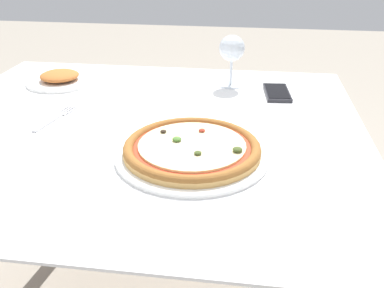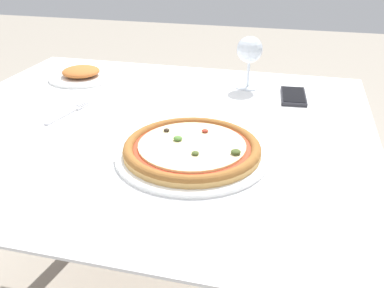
{
  "view_description": "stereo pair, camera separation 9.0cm",
  "coord_description": "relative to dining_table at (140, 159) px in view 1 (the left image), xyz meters",
  "views": [
    {
      "loc": [
        0.27,
        -0.94,
        1.19
      ],
      "look_at": [
        0.16,
        -0.15,
        0.78
      ],
      "focal_mm": 40.0,
      "sensor_mm": 36.0,
      "label": 1
    },
    {
      "loc": [
        0.36,
        -0.93,
        1.19
      ],
      "look_at": [
        0.16,
        -0.15,
        0.78
      ],
      "focal_mm": 40.0,
      "sensor_mm": 36.0,
      "label": 2
    }
  ],
  "objects": [
    {
      "name": "fork",
      "position": [
        -0.22,
        0.01,
        0.1
      ],
      "size": [
        0.05,
        0.17,
        0.0
      ],
      "color": "silver",
      "rests_on": "dining_table"
    },
    {
      "name": "cell_phone",
      "position": [
        0.35,
        0.27,
        0.1
      ],
      "size": [
        0.08,
        0.15,
        0.01
      ],
      "color": "#232328",
      "rests_on": "dining_table"
    },
    {
      "name": "wine_glass_far_left",
      "position": [
        0.21,
        0.33,
        0.21
      ],
      "size": [
        0.08,
        0.08,
        0.16
      ],
      "color": "silver",
      "rests_on": "dining_table"
    },
    {
      "name": "dining_table",
      "position": [
        0.0,
        0.0,
        0.0
      ],
      "size": [
        1.12,
        1.0,
        0.75
      ],
      "color": "brown",
      "rests_on": "ground_plane"
    },
    {
      "name": "pizza_plate",
      "position": [
        0.16,
        -0.15,
        0.11
      ],
      "size": [
        0.33,
        0.33,
        0.04
      ],
      "color": "white",
      "rests_on": "dining_table"
    },
    {
      "name": "side_plate",
      "position": [
        -0.32,
        0.28,
        0.11
      ],
      "size": [
        0.21,
        0.21,
        0.04
      ],
      "color": "white",
      "rests_on": "dining_table"
    }
  ]
}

